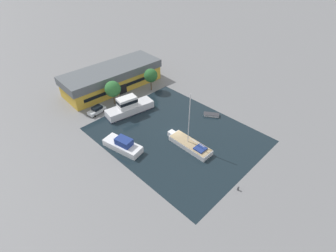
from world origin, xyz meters
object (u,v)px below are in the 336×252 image
Objects in this scene: parked_car at (97,110)px; sailboat_moored at (190,144)px; warehouse_building at (112,77)px; small_dinghy at (211,115)px; cabin_boat at (123,145)px; motor_cruiser at (129,107)px; quay_tree_by_water at (151,76)px; quay_tree_near_building at (113,89)px.

parked_car is 0.38× the size of sailboat_moored.
small_dinghy is (7.95, -27.73, -2.64)m from warehouse_building.
motor_cruiser is at bearing 34.42° from cabin_boat.
sailboat_moored is at bearing -171.96° from parked_car.
warehouse_building is at bearing -60.44° from parked_car.
warehouse_building is 12.99m from parked_car.
sailboat_moored is 12.42m from small_dinghy.
quay_tree_near_building is at bearing 172.61° from quay_tree_by_water.
cabin_boat is at bearing 145.75° from motor_cruiser.
small_dinghy is 22.38m from cabin_boat.
quay_tree_near_building is 6.37m from parked_car.
quay_tree_by_water reaches higher than small_dinghy.
sailboat_moored reaches higher than parked_car.
quay_tree_by_water is (11.12, -1.44, 0.14)m from quay_tree_near_building.
small_dinghy is (12.86, -20.48, -3.93)m from quay_tree_near_building.
quay_tree_by_water reaches higher than warehouse_building.
quay_tree_by_water is at bearing -100.63° from parked_car.
parked_car is at bearing 55.63° from motor_cruiser.
sailboat_moored is at bearing -87.70° from quay_tree_near_building.
motor_cruiser is (-4.79, -13.03, -1.35)m from warehouse_building.
quay_tree_near_building reaches higher than small_dinghy.
warehouse_building is at bearing 125.58° from quay_tree_by_water.
parked_car is at bearing 176.38° from quay_tree_by_water.
cabin_boat is (-21.69, 5.49, 0.71)m from small_dinghy.
cabin_boat is (-8.95, -9.20, -0.57)m from motor_cruiser.
sailboat_moored is 1.41× the size of cabin_boat.
parked_car is (-10.30, -7.64, -2.07)m from warehouse_building.
quay_tree_near_building is 11.22m from quay_tree_by_water.
parked_car is 1.19× the size of small_dinghy.
quay_tree_by_water reaches higher than motor_cruiser.
quay_tree_by_water is at bearing -50.96° from warehouse_building.
sailboat_moored is at bearing -114.22° from quay_tree_by_water.
warehouse_building is at bearing 72.68° from small_dinghy.
warehouse_building is 6.02× the size of parked_car.
sailboat_moored is at bearing 163.31° from small_dinghy.
quay_tree_near_building is 1.62× the size of small_dinghy.
warehouse_building is at bearing 83.22° from sailboat_moored.
motor_cruiser is at bearing -88.77° from quay_tree_near_building.
quay_tree_near_building is at bearing -92.80° from parked_car.
sailboat_moored is at bearing -93.73° from warehouse_building.
motor_cruiser reaches higher than small_dinghy.
parked_car is 24.48m from sailboat_moored.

